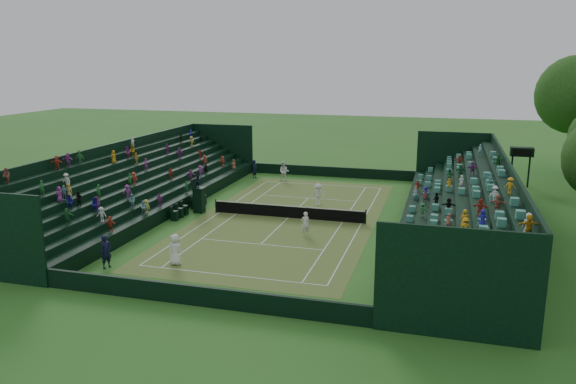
# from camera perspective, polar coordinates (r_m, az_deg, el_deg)

# --- Properties ---
(ground) EXTENTS (160.00, 160.00, 0.00)m
(ground) POSITION_cam_1_polar(r_m,az_deg,el_deg) (41.84, -0.00, -2.67)
(ground) COLOR #2A6B21
(ground) RESTS_ON ground
(court_surface) EXTENTS (12.97, 26.77, 0.01)m
(court_surface) POSITION_cam_1_polar(r_m,az_deg,el_deg) (41.83, -0.00, -2.66)
(court_surface) COLOR #3A7B29
(court_surface) RESTS_ON ground
(perimeter_wall_north) EXTENTS (17.17, 0.20, 1.00)m
(perimeter_wall_north) POSITION_cam_1_polar(r_m,az_deg,el_deg) (56.76, 4.37, 2.06)
(perimeter_wall_north) COLOR black
(perimeter_wall_north) RESTS_ON ground
(perimeter_wall_south) EXTENTS (17.17, 0.20, 1.00)m
(perimeter_wall_south) POSITION_cam_1_polar(r_m,az_deg,el_deg) (27.59, -9.16, -10.36)
(perimeter_wall_south) COLOR black
(perimeter_wall_south) RESTS_ON ground
(perimeter_wall_east) EXTENTS (0.20, 31.77, 1.00)m
(perimeter_wall_east) POSITION_cam_1_polar(r_m,az_deg,el_deg) (40.31, 11.70, -2.83)
(perimeter_wall_east) COLOR black
(perimeter_wall_east) RESTS_ON ground
(perimeter_wall_west) EXTENTS (0.20, 31.77, 1.00)m
(perimeter_wall_west) POSITION_cam_1_polar(r_m,az_deg,el_deg) (44.69, -10.53, -1.19)
(perimeter_wall_west) COLOR black
(perimeter_wall_west) RESTS_ON ground
(north_grandstand) EXTENTS (6.60, 32.00, 4.90)m
(north_grandstand) POSITION_cam_1_polar(r_m,az_deg,el_deg) (40.00, 17.74, -1.76)
(north_grandstand) COLOR black
(north_grandstand) RESTS_ON ground
(south_grandstand) EXTENTS (6.60, 32.00, 4.90)m
(south_grandstand) POSITION_cam_1_polar(r_m,az_deg,el_deg) (46.42, -15.22, 0.43)
(south_grandstand) COLOR black
(south_grandstand) RESTS_ON ground
(tennis_net) EXTENTS (11.67, 0.10, 1.06)m
(tennis_net) POSITION_cam_1_polar(r_m,az_deg,el_deg) (41.69, -0.00, -1.97)
(tennis_net) COLOR black
(tennis_net) RESTS_ON ground
(scoreboard_tower) EXTENTS (2.00, 1.00, 3.70)m
(scoreboard_tower) POSITION_cam_1_polar(r_m,az_deg,el_deg) (55.76, 22.65, 3.63)
(scoreboard_tower) COLOR black
(scoreboard_tower) RESTS_ON ground
(umpire_chair) EXTENTS (0.94, 0.94, 2.94)m
(umpire_chair) POSITION_cam_1_polar(r_m,az_deg,el_deg) (43.65, -9.05, -0.45)
(umpire_chair) COLOR black
(umpire_chair) RESTS_ON ground
(courtside_chairs) EXTENTS (0.48, 5.46, 1.05)m
(courtside_chairs) POSITION_cam_1_polar(r_m,az_deg,el_deg) (44.13, -9.98, -1.49)
(courtside_chairs) COLOR black
(courtside_chairs) RESTS_ON ground
(player_near_west) EXTENTS (0.95, 0.67, 1.83)m
(player_near_west) POSITION_cam_1_polar(r_m,az_deg,el_deg) (32.87, -11.39, -5.76)
(player_near_west) COLOR white
(player_near_west) RESTS_ON ground
(player_near_east) EXTENTS (0.72, 0.63, 1.65)m
(player_near_east) POSITION_cam_1_polar(r_m,az_deg,el_deg) (37.56, 1.77, -3.23)
(player_near_east) COLOR silver
(player_near_east) RESTS_ON ground
(player_far_west) EXTENTS (1.02, 0.83, 1.96)m
(player_far_west) POSITION_cam_1_polar(r_m,az_deg,el_deg) (54.22, -0.40, 2.09)
(player_far_west) COLOR white
(player_far_west) RESTS_ON ground
(player_far_east) EXTENTS (1.15, 0.67, 1.78)m
(player_far_east) POSITION_cam_1_polar(r_m,az_deg,el_deg) (45.41, 3.07, -0.24)
(player_far_east) COLOR white
(player_far_east) RESTS_ON ground
(line_judge_north) EXTENTS (0.59, 0.75, 1.83)m
(line_judge_north) POSITION_cam_1_polar(r_m,az_deg,el_deg) (55.94, -3.40, 2.34)
(line_judge_north) COLOR black
(line_judge_north) RESTS_ON ground
(line_judge_south) EXTENTS (0.66, 0.81, 1.93)m
(line_judge_south) POSITION_cam_1_polar(r_m,az_deg,el_deg) (33.35, -17.99, -5.79)
(line_judge_south) COLOR black
(line_judge_south) RESTS_ON ground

